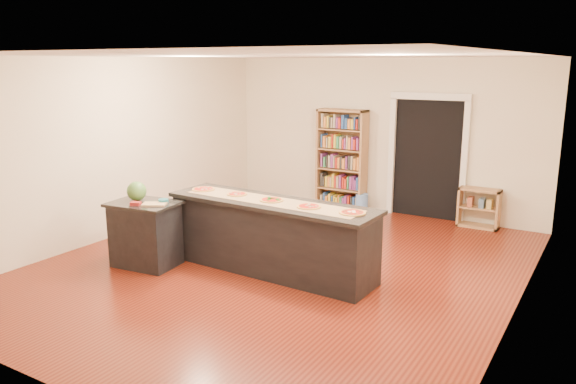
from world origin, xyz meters
The scene contains 17 objects.
room centered at (0.00, 0.00, 1.40)m, with size 6.00×7.00×2.80m.
doorway centered at (0.90, 3.46, 1.20)m, with size 1.40×0.09×2.21m.
kitchen_island centered at (0.00, -0.21, 0.48)m, with size 2.92×0.79×0.96m.
side_counter centered at (-1.59, -0.90, 0.45)m, with size 0.90×0.66×0.89m.
bookshelf centered at (-0.68, 3.28, 0.94)m, with size 0.94×0.33×1.87m, color #A97D52.
low_shelf centered at (1.88, 3.31, 0.33)m, with size 0.67×0.29×0.67m, color #A97D52.
waste_bin centered at (-0.21, 3.22, 0.17)m, with size 0.23×0.23×0.34m, color #6596E1.
kraft_paper centered at (0.00, -0.22, 0.96)m, with size 2.53×0.46×0.00m, color #96704D.
watermelon centered at (-1.74, -0.88, 1.02)m, with size 0.26×0.26×0.26m, color #144214.
cutting_board centered at (-1.37, -0.93, 0.90)m, with size 0.31×0.20×0.02m, color tan.
package_red centered at (-1.56, -1.08, 0.91)m, with size 0.13×0.09×0.05m, color maroon.
package_teal centered at (-1.35, -0.79, 0.91)m, with size 0.14×0.14×0.05m, color #195966.
pizza_a centered at (-1.17, -0.17, 0.98)m, with size 0.32×0.32×0.02m.
pizza_b centered at (-0.59, -0.17, 0.98)m, with size 0.29×0.29×0.02m.
pizza_c centered at (0.00, -0.21, 0.98)m, with size 0.32×0.32×0.02m.
pizza_d centered at (0.58, -0.26, 0.98)m, with size 0.32×0.32×0.02m.
pizza_e centered at (1.16, -0.24, 0.98)m, with size 0.33×0.33×0.02m.
Camera 1 is at (3.82, -6.15, 2.71)m, focal length 35.00 mm.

